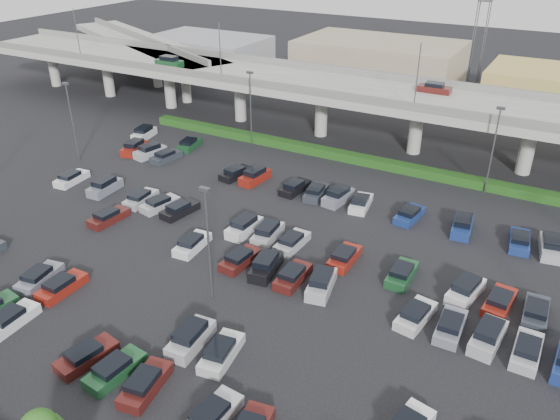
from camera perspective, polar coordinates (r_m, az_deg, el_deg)
ground at (r=52.25m, az=-1.97°, el=-4.52°), size 280.00×280.00×0.00m
overpass at (r=76.33m, az=10.49°, el=11.50°), size 150.00×13.00×15.80m
on_ramp at (r=112.22m, az=-14.10°, el=16.33°), size 50.93×30.13×8.80m
hedge at (r=72.12m, az=8.34°, el=5.27°), size 66.00×1.60×1.10m
parked_cars at (r=49.45m, az=-1.39°, el=-5.76°), size 63.22×41.66×1.67m
light_poles at (r=52.73m, az=-4.81°, el=3.43°), size 66.90×48.38×10.30m
distant_buildings at (r=102.85m, az=22.95°, el=12.18°), size 138.00×24.00×9.00m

